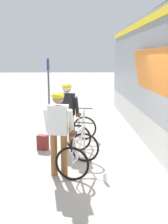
% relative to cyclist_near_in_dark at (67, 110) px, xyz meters
% --- Properties ---
extents(ground_plane, '(80.00, 80.00, 0.00)m').
position_rel_cyclist_near_in_dark_xyz_m(ground_plane, '(0.92, -1.53, -1.05)').
color(ground_plane, '#A09E99').
extents(cyclist_near_in_dark, '(0.66, 0.43, 1.76)m').
position_rel_cyclist_near_in_dark_xyz_m(cyclist_near_in_dark, '(0.00, 0.00, 0.00)').
color(cyclist_near_in_dark, '#935B2D').
rests_on(cyclist_near_in_dark, ground).
extents(cyclist_far_in_white, '(0.65, 0.40, 1.76)m').
position_rel_cyclist_near_in_dark_xyz_m(cyclist_far_in_white, '(-0.12, -1.79, 0.00)').
color(cyclist_far_in_white, '#935B2D').
rests_on(cyclist_far_in_white, ground).
extents(bicycle_near_white, '(0.91, 1.19, 0.99)m').
position_rel_cyclist_near_in_dark_xyz_m(bicycle_near_white, '(0.39, 0.20, -0.65)').
color(bicycle_near_white, black).
rests_on(bicycle_near_white, ground).
extents(bicycle_far_silver, '(0.98, 1.22, 0.99)m').
position_rel_cyclist_near_in_dark_xyz_m(bicycle_far_silver, '(0.29, -1.56, -0.65)').
color(bicycle_far_silver, black).
rests_on(bicycle_far_silver, ground).
extents(backpack_on_platform, '(0.32, 0.25, 0.40)m').
position_rel_cyclist_near_in_dark_xyz_m(backpack_on_platform, '(-0.66, -0.18, -0.85)').
color(backpack_on_platform, maroon).
rests_on(backpack_on_platform, ground).
extents(water_bottle_near_the_bikes, '(0.07, 0.07, 0.20)m').
position_rel_cyclist_near_in_dark_xyz_m(water_bottle_near_the_bikes, '(0.80, -2.14, -0.96)').
color(water_bottle_near_the_bikes, silver).
rests_on(water_bottle_near_the_bikes, ground).
extents(platform_sign_post, '(0.08, 0.70, 2.40)m').
position_rel_cyclist_near_in_dark_xyz_m(platform_sign_post, '(-0.92, 4.36, 0.57)').
color(platform_sign_post, '#595B60').
rests_on(platform_sign_post, ground).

